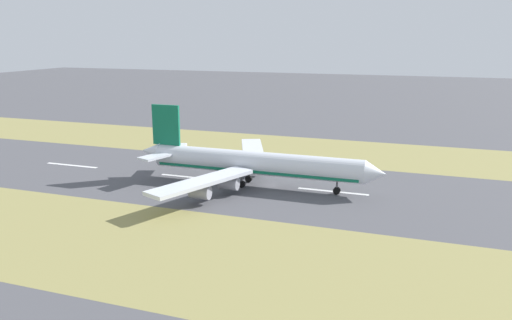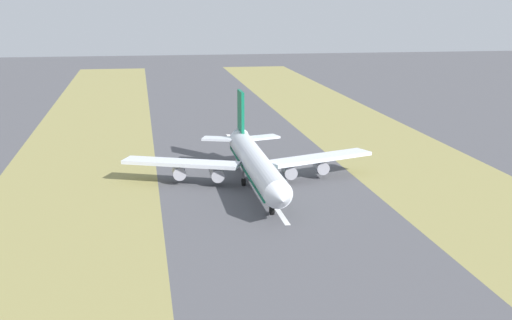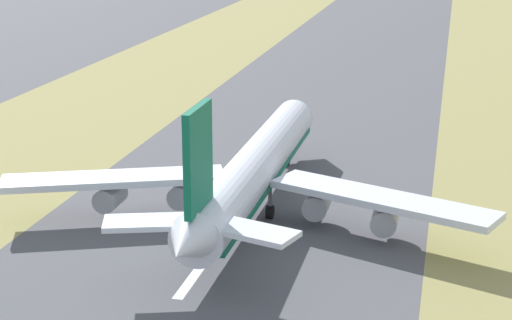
% 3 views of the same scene
% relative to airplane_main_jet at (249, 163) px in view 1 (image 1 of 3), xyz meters
% --- Properties ---
extents(ground_plane, '(800.00, 800.00, 0.00)m').
position_rel_airplane_main_jet_xyz_m(ground_plane, '(-1.80, 5.18, -6.02)').
color(ground_plane, '#4C4C51').
extents(grass_median_west, '(40.00, 600.00, 0.01)m').
position_rel_airplane_main_jet_xyz_m(grass_median_west, '(-46.80, 5.18, -6.02)').
color(grass_median_west, olive).
rests_on(grass_median_west, ground).
extents(grass_median_east, '(40.00, 600.00, 0.01)m').
position_rel_airplane_main_jet_xyz_m(grass_median_east, '(43.20, 5.18, -6.02)').
color(grass_median_east, olive).
rests_on(grass_median_east, ground).
extents(centreline_dash_near, '(1.20, 18.00, 0.01)m').
position_rel_airplane_main_jet_xyz_m(centreline_dash_near, '(-1.80, -58.09, -6.01)').
color(centreline_dash_near, silver).
rests_on(centreline_dash_near, ground).
extents(centreline_dash_mid, '(1.20, 18.00, 0.01)m').
position_rel_airplane_main_jet_xyz_m(centreline_dash_mid, '(-1.80, -18.09, -6.01)').
color(centreline_dash_mid, silver).
rests_on(centreline_dash_mid, ground).
extents(centreline_dash_far, '(1.20, 18.00, 0.01)m').
position_rel_airplane_main_jet_xyz_m(centreline_dash_far, '(-1.80, 21.91, -6.01)').
color(centreline_dash_far, silver).
rests_on(centreline_dash_far, ground).
extents(airplane_main_jet, '(64.14, 67.02, 20.20)m').
position_rel_airplane_main_jet_xyz_m(airplane_main_jet, '(0.00, 0.00, 0.00)').
color(airplane_main_jet, silver).
rests_on(airplane_main_jet, ground).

